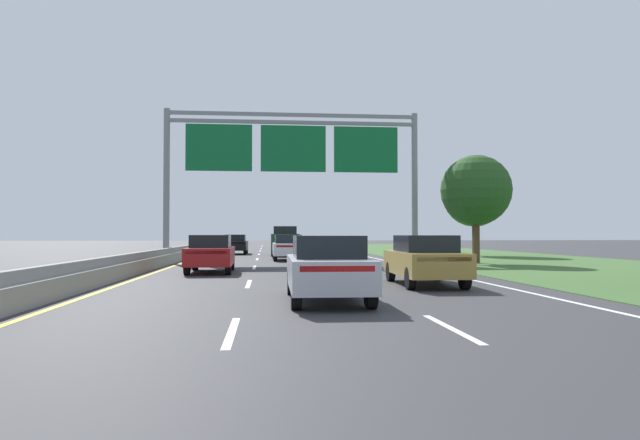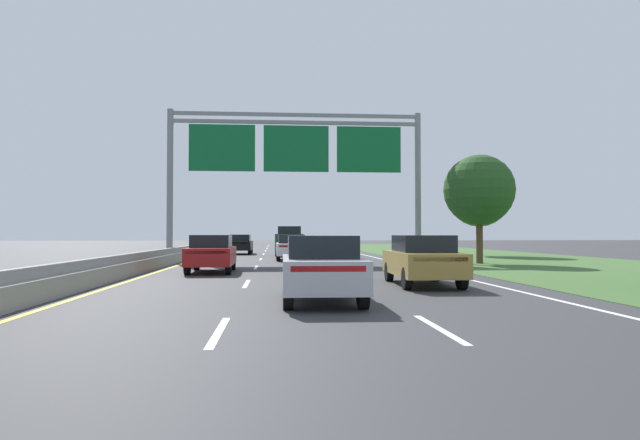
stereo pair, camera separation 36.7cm
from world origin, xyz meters
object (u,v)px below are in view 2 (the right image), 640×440
Objects in this scene: pickup_truck_darkgreen at (289,241)px; roadside_tree_far at (479,196)px; car_black_left_lane_sedan at (241,244)px; overhead_sign_gantry at (296,155)px; car_red_left_lane_sedan at (212,253)px; roadside_tree_mid at (479,190)px; car_white_centre_lane_sedan at (291,247)px; car_gold_right_lane_sedan at (423,259)px; car_silver_centre_lane_sedan at (321,267)px.

roadside_tree_far is at bearing -95.22° from pickup_truck_darkgreen.
overhead_sign_gantry is at bearing -161.87° from car_black_left_lane_sedan.
overhead_sign_gantry is 3.41× the size of car_black_left_lane_sedan.
roadside_tree_mid is at bearing -67.83° from car_red_left_lane_sedan.
roadside_tree_far reaches higher than pickup_truck_darkgreen.
roadside_tree_far reaches higher than roadside_tree_mid.
pickup_truck_darkgreen reaches higher than car_white_centre_lane_sedan.
car_black_left_lane_sedan is (-4.02, 12.64, -5.50)m from overhead_sign_gantry.
car_black_left_lane_sedan is at bearing 107.63° from overhead_sign_gantry.
overhead_sign_gantry reaches higher than car_red_left_lane_sedan.
car_silver_centre_lane_sedan is (-3.53, -3.98, 0.00)m from car_gold_right_lane_sedan.
car_black_left_lane_sedan is (-3.77, 11.12, 0.00)m from car_white_centre_lane_sedan.
car_black_left_lane_sedan is 1.00× the size of car_red_left_lane_sedan.
pickup_truck_darkgreen is at bearing 128.78° from roadside_tree_mid.
car_red_left_lane_sedan is 0.75× the size of roadside_tree_mid.
car_silver_centre_lane_sedan is at bearing 140.07° from car_gold_right_lane_sedan.
pickup_truck_darkgreen reaches higher than car_black_left_lane_sedan.
overhead_sign_gantry reaches higher than pickup_truck_darkgreen.
roadside_tree_far is at bearing -26.47° from car_silver_centre_lane_sedan.
pickup_truck_darkgreen is at bearing 91.06° from overhead_sign_gantry.
roadside_tree_far is at bearing 69.73° from roadside_tree_mid.
overhead_sign_gantry is 3.40× the size of car_red_left_lane_sedan.
roadside_tree_far is at bearing -67.86° from car_white_centre_lane_sedan.
roadside_tree_mid is at bearing -25.72° from car_gold_right_lane_sedan.
overhead_sign_gantry is at bearing 13.76° from car_gold_right_lane_sedan.
roadside_tree_mid is 0.88× the size of roadside_tree_far.
pickup_truck_darkgreen is 1.23× the size of car_silver_centre_lane_sedan.
pickup_truck_darkgreen reaches higher than car_gold_right_lane_sedan.
roadside_tree_mid is (10.01, -12.46, 2.92)m from pickup_truck_darkgreen.
car_red_left_lane_sedan is (-3.90, -9.24, -5.50)m from overhead_sign_gantry.
pickup_truck_darkgreen is at bearing 9.81° from car_gold_right_lane_sedan.
car_gold_right_lane_sedan is (3.56, -24.90, -0.26)m from pickup_truck_darkgreen.
pickup_truck_darkgreen is 0.81× the size of roadside_tree_far.
roadside_tree_mid reaches higher than car_black_left_lane_sedan.
overhead_sign_gantry is at bearing -23.66° from car_red_left_lane_sedan.
car_white_centre_lane_sedan is at bearing 1.01° from car_silver_centre_lane_sedan.
car_black_left_lane_sedan is (-3.85, 3.60, -0.26)m from pickup_truck_darkgreen.
car_silver_centre_lane_sedan is 1.00× the size of car_red_left_lane_sedan.
roadside_tree_far reaches higher than car_silver_centre_lane_sedan.
overhead_sign_gantry is at bearing -177.29° from pickup_truck_darkgreen.
car_gold_right_lane_sedan is at bearing -133.01° from car_red_left_lane_sedan.
car_silver_centre_lane_sedan is (3.89, -32.47, 0.00)m from car_black_left_lane_sedan.
car_black_left_lane_sedan is 0.74× the size of roadside_tree_mid.
car_gold_right_lane_sedan is at bearing -168.51° from car_white_centre_lane_sedan.
pickup_truck_darkgreen reaches higher than car_silver_centre_lane_sedan.
roadside_tree_mid is (9.84, -3.42, -2.32)m from overhead_sign_gantry.
overhead_sign_gantry is 2.54× the size of roadside_tree_mid.
car_gold_right_lane_sedan is at bearing -77.91° from overhead_sign_gantry.
roadside_tree_far reaches higher than car_gold_right_lane_sedan.
overhead_sign_gantry is 17.12m from car_gold_right_lane_sedan.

